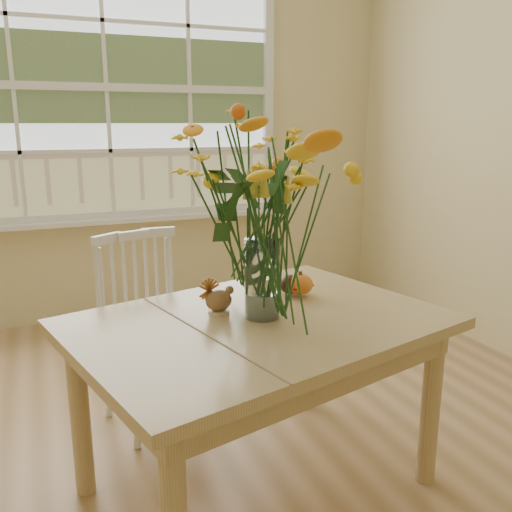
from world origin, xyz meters
name	(u,v)px	position (x,y,z in m)	size (l,w,h in m)	color
wall_back	(108,119)	(0.00, 2.25, 1.35)	(4.00, 0.02, 2.70)	beige
window	(106,90)	(0.00, 2.21, 1.53)	(2.42, 0.12, 1.74)	silver
dining_table	(258,343)	(0.20, 0.14, 0.58)	(1.43, 1.17, 0.67)	tan
windsor_chair	(146,318)	(-0.07, 0.81, 0.48)	(0.47, 0.46, 0.84)	white
flower_vase	(262,199)	(0.22, 0.15, 1.08)	(0.58, 0.58, 0.69)	white
pumpkin	(300,285)	(0.45, 0.32, 0.71)	(0.10, 0.10, 0.08)	#C74E17
turkey_figurine	(219,301)	(0.09, 0.24, 0.71)	(0.10, 0.08, 0.12)	#CCB78C
dark_gourd	(290,285)	(0.42, 0.34, 0.70)	(0.12, 0.08, 0.08)	#38160F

